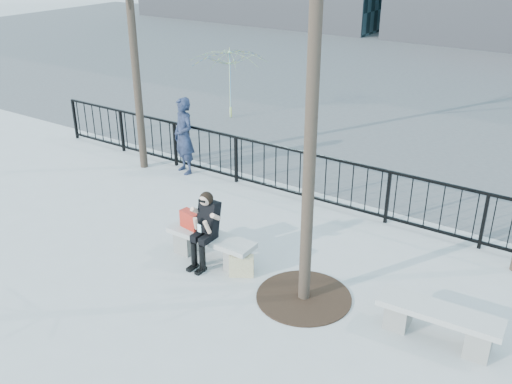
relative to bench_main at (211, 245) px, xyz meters
The scene contains 11 objects.
ground 0.30m from the bench_main, ahead, with size 120.00×120.00×0.00m, color #A1A19C.
street_surface 15.00m from the bench_main, 90.00° to the left, with size 60.00×23.00×0.01m, color #474747.
railing 3.01m from the bench_main, 90.00° to the left, with size 14.00×0.06×1.10m.
tree_grate 1.92m from the bench_main, ahead, with size 1.50×1.50×0.02m, color black.
bench_main is the anchor object (origin of this frame).
bench_second 3.94m from the bench_main, ahead, with size 1.70×0.47×0.50m.
seated_woman 0.40m from the bench_main, 90.00° to the right, with size 0.50×0.64×1.34m.
handbag 0.57m from the bench_main, behind, with size 0.38×0.18×0.31m, color #B12215.
shopping_bag 0.75m from the bench_main, ahead, with size 0.40×0.15×0.38m, color beige.
standing_man 4.10m from the bench_main, 136.40° to the left, with size 0.66×0.43×1.81m, color black.
vendor_umbrella 8.23m from the bench_main, 123.92° to the left, with size 2.32×2.37×2.13m, color #F5F636.
Camera 1 is at (5.38, -6.70, 5.28)m, focal length 40.00 mm.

